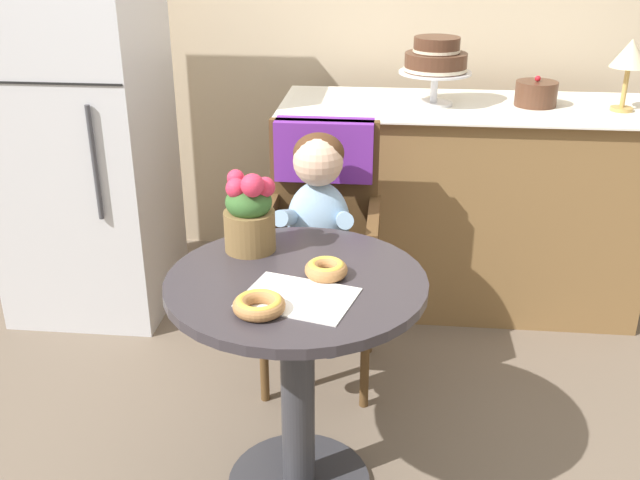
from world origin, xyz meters
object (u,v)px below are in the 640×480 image
(seated_child, at_px, (317,217))
(round_layer_cake, at_px, (536,94))
(cafe_table, at_px, (297,345))
(donut_front, at_px, (326,269))
(wicker_chair, at_px, (322,211))
(flower_vase, at_px, (249,213))
(donut_mid, at_px, (259,304))
(tiered_cake_stand, at_px, (436,60))
(refrigerator, at_px, (80,119))
(table_lamp, at_px, (630,57))

(seated_child, distance_m, round_layer_cake, 1.17)
(cafe_table, relative_size, donut_front, 6.09)
(seated_child, distance_m, donut_front, 0.54)
(wicker_chair, relative_size, flower_vase, 3.81)
(wicker_chair, height_order, donut_mid, wicker_chair)
(seated_child, height_order, tiered_cake_stand, tiered_cake_stand)
(wicker_chair, xyz_separation_m, seated_child, (0.00, -0.16, 0.04))
(seated_child, height_order, flower_vase, flower_vase)
(round_layer_cake, relative_size, refrigerator, 0.10)
(round_layer_cake, xyz_separation_m, table_lamp, (0.33, -0.05, 0.17))
(flower_vase, distance_m, round_layer_cake, 1.52)
(flower_vase, bearing_deg, donut_mid, -76.02)
(donut_front, relative_size, table_lamp, 0.41)
(table_lamp, distance_m, refrigerator, 2.23)
(table_lamp, xyz_separation_m, refrigerator, (-2.21, -0.17, -0.27))
(tiered_cake_stand, height_order, table_lamp, table_lamp)
(cafe_table, xyz_separation_m, round_layer_cake, (0.83, 1.32, 0.44))
(cafe_table, xyz_separation_m, refrigerator, (-1.05, 1.10, 0.34))
(donut_mid, bearing_deg, cafe_table, 71.07)
(cafe_table, relative_size, refrigerator, 0.42)
(donut_front, bearing_deg, wicker_chair, 96.66)
(wicker_chair, distance_m, tiered_cake_stand, 0.85)
(cafe_table, height_order, tiered_cake_stand, tiered_cake_stand)
(donut_mid, distance_m, tiered_cake_stand, 1.60)
(tiered_cake_stand, height_order, refrigerator, refrigerator)
(donut_front, distance_m, flower_vase, 0.30)
(tiered_cake_stand, xyz_separation_m, round_layer_cake, (0.42, 0.02, -0.13))
(cafe_table, height_order, round_layer_cake, round_layer_cake)
(cafe_table, xyz_separation_m, seated_child, (0.00, 0.55, 0.17))
(donut_mid, xyz_separation_m, flower_vase, (-0.09, 0.37, 0.09))
(donut_mid, distance_m, round_layer_cake, 1.77)
(donut_front, distance_m, tiered_cake_stand, 1.37)
(flower_vase, distance_m, refrigerator, 1.29)
(wicker_chair, height_order, seated_child, seated_child)
(seated_child, xyz_separation_m, donut_front, (0.08, -0.53, 0.07))
(cafe_table, distance_m, refrigerator, 1.56)
(round_layer_cake, height_order, table_lamp, table_lamp)
(donut_front, xyz_separation_m, tiered_cake_stand, (0.33, 1.28, 0.34))
(wicker_chair, xyz_separation_m, donut_mid, (-0.07, -0.90, 0.10))
(refrigerator, bearing_deg, wicker_chair, -20.77)
(seated_child, xyz_separation_m, tiered_cake_stand, (0.41, 0.75, 0.40))
(wicker_chair, xyz_separation_m, donut_front, (0.08, -0.68, 0.10))
(donut_front, height_order, refrigerator, refrigerator)
(cafe_table, distance_m, donut_front, 0.25)
(seated_child, distance_m, tiered_cake_stand, 0.95)
(seated_child, distance_m, donut_mid, 0.75)
(flower_vase, distance_m, table_lamp, 1.74)
(tiered_cake_stand, xyz_separation_m, refrigerator, (-1.46, -0.20, -0.23))
(wicker_chair, distance_m, flower_vase, 0.59)
(wicker_chair, bearing_deg, flower_vase, -100.33)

